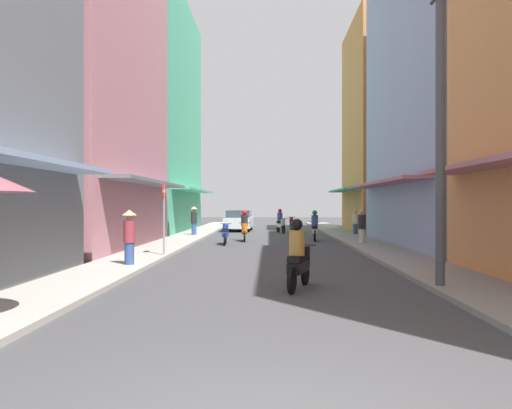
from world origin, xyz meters
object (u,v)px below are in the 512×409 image
motorbike_black (299,258)px  utility_pole (440,124)px  pedestrian_foreground (194,220)px  motorbike_blue (225,234)px  parked_car (239,220)px  pedestrian_far (355,223)px  motorbike_silver (281,222)px  motorbike_green (294,228)px  motorbike_white (315,227)px  motorbike_orange (244,227)px  pedestrian_crossing (362,227)px  pedestrian_midway (129,235)px  street_sign_no_entry (164,209)px  motorbike_red (292,223)px

motorbike_black → utility_pole: bearing=-1.9°
motorbike_black → pedestrian_foreground: 18.24m
motorbike_blue → utility_pole: 13.99m
motorbike_black → pedestrian_foreground: (-4.99, 17.54, 0.29)m
parked_car → pedestrian_far: size_ratio=2.67×
pedestrian_far → parked_car: bearing=144.9°
utility_pole → motorbike_silver: bearing=97.9°
motorbike_green → pedestrian_far: (3.72, 1.24, 0.27)m
motorbike_white → parked_car: size_ratio=0.44×
motorbike_orange → motorbike_white: (3.60, 0.32, 0.00)m
motorbike_green → motorbike_blue: bearing=-123.9°
motorbike_orange → pedestrian_crossing: 6.04m
pedestrian_far → pedestrian_foreground: pedestrian_foreground is taller
parked_car → pedestrian_midway: bearing=-95.7°
pedestrian_far → motorbike_white: bearing=-124.7°
motorbike_orange → utility_pole: 15.52m
motorbike_orange → pedestrian_foreground: bearing=133.4°
pedestrian_foreground → street_sign_no_entry: size_ratio=0.66×
parked_car → utility_pole: (5.85, -23.79, 2.90)m
pedestrian_far → pedestrian_foreground: 9.51m
motorbike_green → utility_pole: bearing=-82.3°
motorbike_red → parked_car: (-3.71, -0.87, 0.24)m
motorbike_silver → utility_pole: 21.97m
motorbike_silver → pedestrian_far: bearing=-33.1°
motorbike_white → pedestrian_midway: pedestrian_midway is taller
motorbike_black → motorbike_green: 17.39m
motorbike_red → motorbike_black: bearing=-92.2°
motorbike_black → motorbike_blue: bearing=102.5°
motorbike_silver → motorbike_green: bearing=-81.0°
motorbike_orange → pedestrian_crossing: size_ratio=1.10×
motorbike_blue → street_sign_no_entry: 6.29m
motorbike_orange → motorbike_white: same height
motorbike_blue → utility_pole: (5.80, -12.34, 3.14)m
pedestrian_foreground → pedestrian_midway: size_ratio=1.02×
pedestrian_crossing → motorbike_black: bearing=-106.9°
motorbike_black → pedestrian_foreground: pedestrian_foreground is taller
parked_car → motorbike_silver: bearing=-38.0°
motorbike_orange → pedestrian_crossing: bearing=-24.7°
utility_pole → parked_car: bearing=103.8°
pedestrian_crossing → motorbike_red: bearing=101.6°
motorbike_orange → motorbike_red: bearing=74.4°
motorbike_orange → pedestrian_foreground: 4.48m
pedestrian_foreground → utility_pole: 19.58m
pedestrian_crossing → street_sign_no_entry: street_sign_no_entry is taller
motorbike_silver → motorbike_blue: size_ratio=0.98×
motorbike_red → street_sign_no_entry: street_sign_no_entry is taller
motorbike_silver → parked_car: motorbike_silver is taller
motorbike_orange → pedestrian_far: motorbike_orange is taller
motorbike_black → motorbike_white: (1.68, 14.61, 0.00)m
parked_car → pedestrian_foreground: pedestrian_foreground is taller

